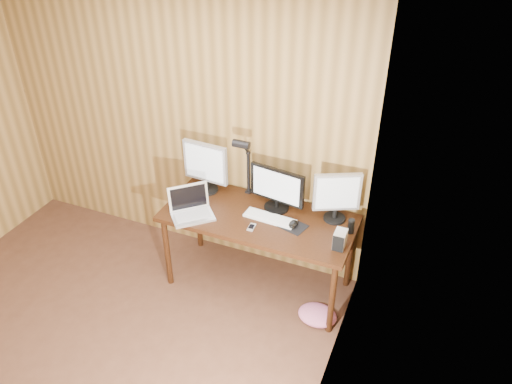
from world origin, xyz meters
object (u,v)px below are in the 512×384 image
Objects in this scene: desk at (261,223)px; speaker at (351,226)px; mouse at (293,224)px; monitor_center at (277,189)px; phone at (252,227)px; desk_lamp at (245,158)px; keyboard at (270,218)px; laptop at (191,208)px; hard_drive at (340,240)px; monitor_left at (206,166)px; monitor_right at (337,196)px.

speaker reaches higher than desk.
monitor_center is at bearing 155.52° from mouse.
speaker reaches higher than phone.
desk_lamp is (-0.53, 0.25, 0.36)m from mouse.
speaker is (0.65, 0.08, 0.05)m from keyboard.
desk is 3.62× the size of keyboard.
laptop reaches higher than speaker.
desk is 2.59× the size of desk_lamp.
desk is 11.34× the size of hard_drive.
desk_lamp is at bearing 144.08° from desk.
hard_drive is (0.62, -0.13, 0.06)m from keyboard.
monitor_left is 0.74m from keyboard.
monitor_center is at bearing 172.43° from speaker.
speaker is (0.75, 0.01, 0.18)m from desk.
monitor_right reaches higher than hard_drive.
desk is 0.36m from mouse.
laptop is 0.54m from phone.
keyboard is 0.21m from mouse.
monitor_left reaches higher than hard_drive.
speaker is at bearing 79.94° from hard_drive.
laptop is 3.42× the size of speaker.
desk is at bearing -128.32° from monitor_center.
laptop is 0.68× the size of desk_lamp.
monitor_right is at bearing 26.22° from keyboard.
monitor_right is 0.39m from hard_drive.
monitor_left is 0.94m from mouse.
speaker reaches higher than keyboard.
monitor_left is 1.11× the size of laptop.
monitor_center reaches higher than mouse.
phone is (-0.71, -0.04, -0.06)m from hard_drive.
laptop is (-1.12, -0.39, -0.17)m from monitor_right.
monitor_right is 4.27× the size of phone.
desk_lamp is at bearing 148.12° from keyboard.
desk is at bearing 148.61° from keyboard.
laptop is at bearing -142.40° from monitor_center.
hard_drive is at bearing -0.36° from phone.
phone is (-0.30, -0.15, -0.02)m from mouse.
monitor_right is (1.16, 0.01, -0.02)m from monitor_left.
hard_drive is at bearing -40.31° from laptop.
keyboard is at bearing 167.80° from hard_drive.
desk_lamp is (-0.22, 0.16, 0.50)m from desk.
desk_lamp reaches higher than phone.
mouse is (0.21, -0.19, -0.17)m from monitor_center.
desk_lamp is (-0.32, 0.23, 0.37)m from keyboard.
monitor_center reaches higher than laptop.
speaker is at bearing 1.26° from desk_lamp.
keyboard is at bearing 176.64° from monitor_right.
keyboard is at bearing -25.44° from desk_lamp.
laptop reaches higher than phone.
mouse is 0.42m from hard_drive.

